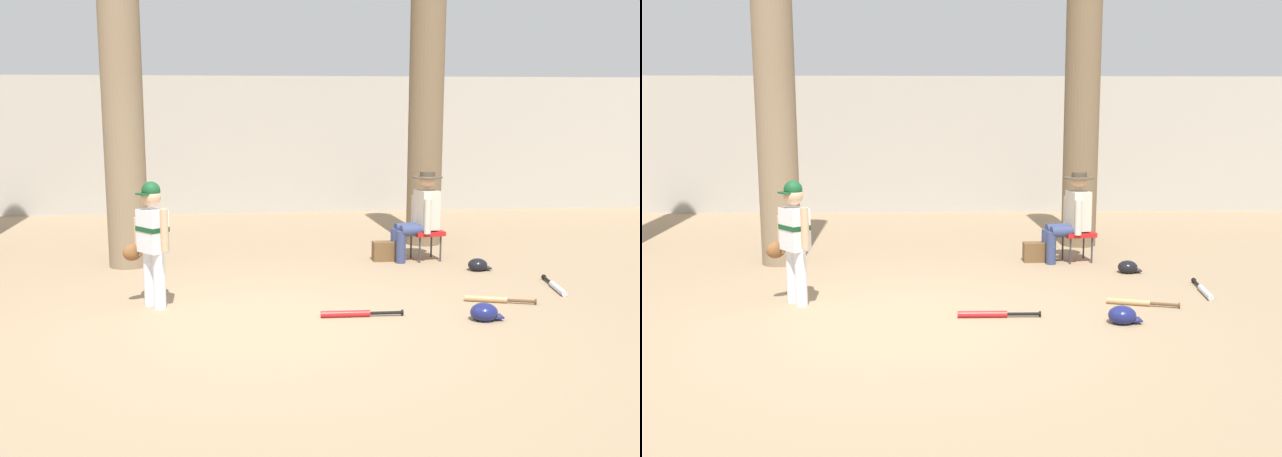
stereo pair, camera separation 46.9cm
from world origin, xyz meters
The scene contains 13 objects.
ground_plane centered at (0.00, 0.00, 0.00)m, with size 60.00×60.00×0.00m, color #937A5B.
concrete_back_wall centered at (0.00, 7.49, 1.32)m, with size 18.00×0.36×2.63m, color #ADA89E.
tree_near_player centered at (-1.77, 2.74, 2.96)m, with size 0.68×0.68×6.57m.
tree_behind_spectator centered at (2.41, 3.86, 2.39)m, with size 0.76×0.76×5.54m.
young_ballplayer centered at (-1.21, 0.75, 0.74)m, with size 0.55×0.48×1.31m.
folding_stool centered at (2.16, 2.71, 0.36)m, with size 0.46×0.46×0.41m.
seated_spectator centered at (2.06, 2.69, 0.64)m, with size 0.68×0.54×1.20m.
handbag_beside_stool centered at (1.61, 2.71, 0.13)m, with size 0.34×0.18×0.26m, color brown.
bat_red_barrel centered at (0.79, 0.18, 0.03)m, with size 0.82×0.07×0.07m.
bat_wood_tan centered at (2.34, 0.56, 0.03)m, with size 0.72×0.28×0.07m.
bat_aluminum_silver centered at (3.24, 0.98, 0.03)m, with size 0.16×0.80×0.07m.
batting_helmet_navy centered at (2.05, -0.06, 0.08)m, with size 0.32×0.24×0.18m.
batting_helmet_black centered at (2.66, 2.01, 0.07)m, with size 0.29×0.22×0.17m.
Camera 1 is at (-0.20, -6.48, 2.04)m, focal length 39.71 mm.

